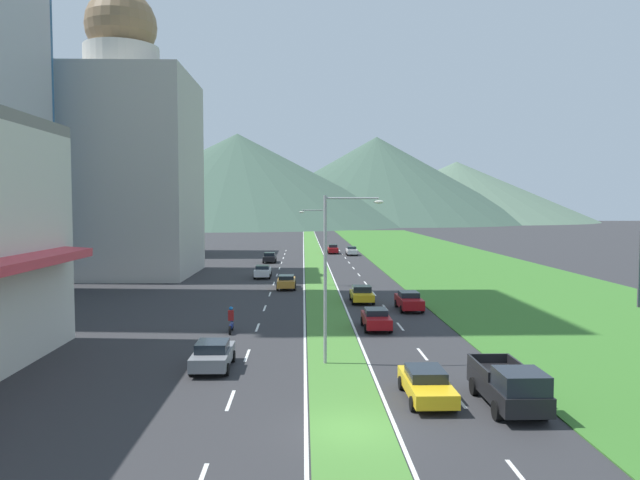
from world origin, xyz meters
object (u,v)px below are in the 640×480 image
(car_4, at_px, (376,319))
(car_6, at_px, (352,251))
(car_0, at_px, (213,355))
(car_8, at_px, (270,257))
(car_5, at_px, (263,271))
(car_3, at_px, (426,384))
(car_9, at_px, (333,249))
(motorcycle_rider, at_px, (231,322))
(car_2, at_px, (409,301))
(car_1, at_px, (286,282))
(car_7, at_px, (362,294))
(pickup_truck_0, at_px, (510,386))
(street_lamp_mid, at_px, (322,241))
(street_lamp_near, at_px, (332,267))

(car_4, xyz_separation_m, car_6, (3.31, 61.46, 0.03))
(car_0, distance_m, car_8, 58.49)
(car_5, bearing_deg, car_3, -167.05)
(car_6, relative_size, car_9, 1.07)
(car_6, distance_m, motorcycle_rider, 63.71)
(car_0, bearing_deg, car_9, -7.73)
(car_2, xyz_separation_m, car_4, (-3.66, -7.49, -0.05))
(car_1, distance_m, car_9, 45.04)
(car_0, distance_m, car_7, 23.54)
(car_2, distance_m, car_4, 8.33)
(car_4, xyz_separation_m, motorcycle_rider, (-10.03, -0.84, 0.01))
(car_0, distance_m, motorcycle_rider, 9.01)
(motorcycle_rider, bearing_deg, car_0, -179.28)
(car_8, distance_m, pickup_truck_0, 66.60)
(car_9, relative_size, motorcycle_rider, 2.13)
(car_6, distance_m, car_7, 50.11)
(car_1, height_order, motorcycle_rider, motorcycle_rider)
(street_lamp_mid, bearing_deg, car_5, 133.81)
(car_1, height_order, car_7, car_7)
(car_0, height_order, motorcycle_rider, motorcycle_rider)
(car_1, xyz_separation_m, pickup_truck_0, (10.53, -36.94, 0.24))
(street_lamp_mid, distance_m, car_3, 38.16)
(car_1, relative_size, car_8, 1.07)
(car_4, bearing_deg, street_lamp_near, -21.30)
(car_6, relative_size, car_8, 1.05)
(car_3, height_order, car_7, car_7)
(street_lamp_near, distance_m, car_6, 71.02)
(car_2, xyz_separation_m, car_7, (-3.53, 3.96, -0.04))
(car_1, height_order, car_3, car_1)
(car_2, bearing_deg, car_9, -176.59)
(car_4, relative_size, car_5, 0.90)
(car_5, relative_size, car_6, 1.00)
(car_6, bearing_deg, motorcycle_rider, -12.08)
(car_1, bearing_deg, pickup_truck_0, -164.09)
(car_2, bearing_deg, car_1, -140.94)
(car_5, bearing_deg, car_9, -16.14)
(car_8, bearing_deg, street_lamp_near, -173.45)
(street_lamp_near, xyz_separation_m, car_8, (-6.63, 57.73, -4.57))
(car_9, distance_m, pickup_truck_0, 81.48)
(motorcycle_rider, bearing_deg, car_6, -12.08)
(car_7, bearing_deg, street_lamp_near, -10.13)
(car_3, distance_m, car_5, 46.08)
(car_1, xyz_separation_m, car_4, (6.85, -20.44, -0.00))
(car_7, bearing_deg, car_2, 41.72)
(street_lamp_near, height_order, car_0, street_lamp_near)
(street_lamp_near, bearing_deg, car_0, -173.16)
(car_3, bearing_deg, car_4, -178.52)
(car_2, height_order, car_8, car_8)
(street_lamp_mid, height_order, car_6, street_lamp_mid)
(pickup_truck_0, bearing_deg, car_9, -177.58)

